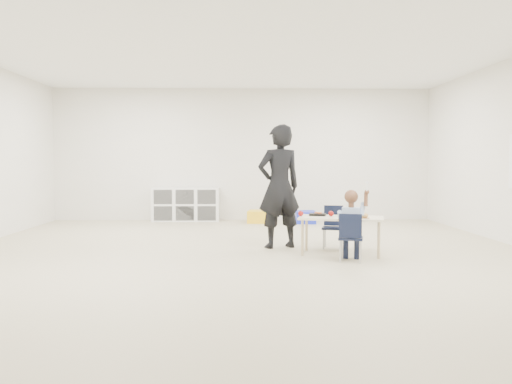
{
  "coord_description": "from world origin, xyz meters",
  "views": [
    {
      "loc": [
        -0.03,
        -7.09,
        1.24
      ],
      "look_at": [
        0.16,
        -0.05,
        0.85
      ],
      "focal_mm": 38.0,
      "sensor_mm": 36.0,
      "label": 1
    }
  ],
  "objects_px": {
    "table": "(341,235)",
    "adult": "(279,186)",
    "chair_near": "(351,237)",
    "child": "(351,223)",
    "cubby_shelf": "(186,204)"
  },
  "relations": [
    {
      "from": "table",
      "to": "adult",
      "type": "bearing_deg",
      "value": 157.13
    },
    {
      "from": "chair_near",
      "to": "child",
      "type": "xyz_separation_m",
      "value": [
        0.0,
        0.0,
        0.18
      ]
    },
    {
      "from": "table",
      "to": "adult",
      "type": "distance_m",
      "value": 1.18
    },
    {
      "from": "child",
      "to": "cubby_shelf",
      "type": "relative_size",
      "value": 0.69
    },
    {
      "from": "child",
      "to": "adult",
      "type": "distance_m",
      "value": 1.44
    },
    {
      "from": "table",
      "to": "child",
      "type": "bearing_deg",
      "value": -73.2
    },
    {
      "from": "cubby_shelf",
      "to": "child",
      "type": "bearing_deg",
      "value": -61.71
    },
    {
      "from": "child",
      "to": "adult",
      "type": "bearing_deg",
      "value": 140.34
    },
    {
      "from": "adult",
      "to": "table",
      "type": "bearing_deg",
      "value": 123.04
    },
    {
      "from": "cubby_shelf",
      "to": "adult",
      "type": "bearing_deg",
      "value": -64.48
    },
    {
      "from": "chair_near",
      "to": "adult",
      "type": "height_order",
      "value": "adult"
    },
    {
      "from": "child",
      "to": "adult",
      "type": "height_order",
      "value": "adult"
    },
    {
      "from": "table",
      "to": "adult",
      "type": "xyz_separation_m",
      "value": [
        -0.79,
        0.6,
        0.63
      ]
    },
    {
      "from": "table",
      "to": "child",
      "type": "xyz_separation_m",
      "value": [
        0.02,
        -0.52,
        0.22
      ]
    },
    {
      "from": "child",
      "to": "table",
      "type": "bearing_deg",
      "value": 106.8
    }
  ]
}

